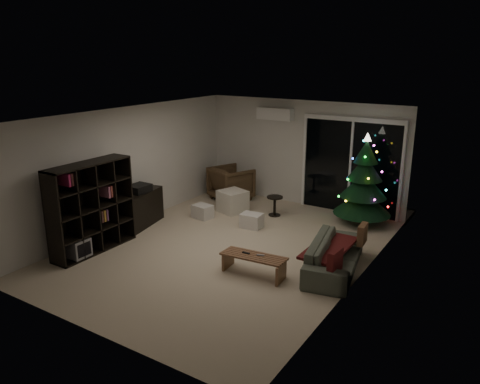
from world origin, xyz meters
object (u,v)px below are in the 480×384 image
Objects in this scene: media_cabinet at (140,209)px; sofa at (334,256)px; coffee_table at (254,265)px; christmas_tree at (364,179)px; armchair at (231,183)px; bookshelf at (84,206)px.

sofa is (4.30, 0.14, -0.10)m from media_cabinet.
coffee_table is 3.52m from christmas_tree.
media_cabinet is 0.60× the size of christmas_tree.
media_cabinet is at bearing 162.58° from coffee_table.
armchair reaches higher than media_cabinet.
sofa is at bearing 169.11° from armchair.
christmas_tree is at bearing -156.25° from armchair.
bookshelf reaches higher than sofa.
armchair is 3.37m from christmas_tree.
coffee_table is at bearing 117.43° from sofa.
media_cabinet is 3.31m from coffee_table.
bookshelf is at bearing 99.07° from sofa.
armchair is at bearing 77.12° from bookshelf.
armchair is 4.19m from coffee_table.
armchair reaches higher than coffee_table.
bookshelf is 1.42× the size of media_cabinet.
bookshelf reaches higher than media_cabinet.
bookshelf is 4.61m from sofa.
armchair is 0.49× the size of sofa.
christmas_tree reaches higher than sofa.
coffee_table is (-1.07, -0.85, -0.10)m from sofa.
coffee_table is (2.60, -3.27, -0.25)m from armchair.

